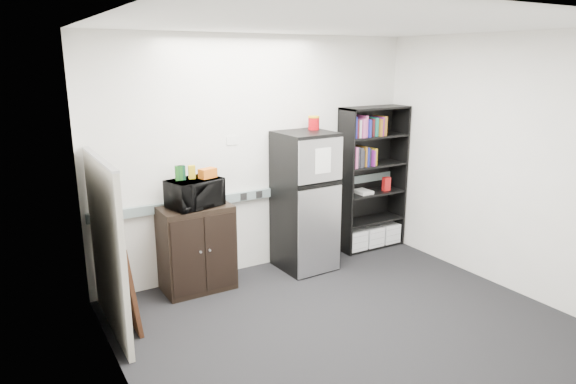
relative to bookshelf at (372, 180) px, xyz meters
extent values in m
plane|color=black|center=(-1.53, -1.57, -0.91)|extent=(4.00, 4.00, 0.00)
cube|color=silver|center=(-1.53, 0.18, 0.44)|extent=(4.00, 0.02, 2.70)
cube|color=silver|center=(0.47, -1.57, 0.44)|extent=(0.02, 3.50, 2.70)
cube|color=silver|center=(-3.53, -1.57, 0.44)|extent=(0.02, 3.50, 2.70)
cube|color=white|center=(-1.53, -1.57, 1.79)|extent=(4.00, 3.50, 0.02)
cube|color=gray|center=(-1.53, 0.15, -0.01)|extent=(3.92, 0.05, 0.10)
cube|color=white|center=(-1.88, 0.18, 0.64)|extent=(0.14, 0.00, 0.10)
cube|color=black|center=(-0.44, -0.01, 0.01)|extent=(0.02, 0.34, 1.85)
cube|color=black|center=(0.44, -0.01, 0.01)|extent=(0.02, 0.34, 1.85)
cube|color=black|center=(0.00, 0.16, 0.01)|extent=(0.90, 0.02, 1.85)
cube|color=black|center=(0.00, -0.01, 0.92)|extent=(0.90, 0.34, 0.02)
cube|color=black|center=(0.00, -0.01, -0.89)|extent=(0.85, 0.32, 0.03)
cube|color=black|center=(0.00, -0.01, -0.54)|extent=(0.85, 0.32, 0.03)
cube|color=black|center=(0.00, -0.01, -0.17)|extent=(0.85, 0.32, 0.02)
cube|color=black|center=(0.00, -0.01, 0.20)|extent=(0.85, 0.32, 0.02)
cube|color=black|center=(0.00, -0.01, 0.57)|extent=(0.85, 0.32, 0.02)
cube|color=white|center=(-0.28, -0.02, -0.76)|extent=(0.25, 0.30, 0.25)
cube|color=white|center=(0.00, -0.02, -0.76)|extent=(0.25, 0.30, 0.25)
cube|color=white|center=(0.28, -0.02, -0.76)|extent=(0.25, 0.30, 0.25)
cube|color=#A19C8F|center=(-3.43, -0.49, -0.11)|extent=(0.05, 1.30, 1.60)
cube|color=#B2B2B7|center=(-3.43, -0.49, 0.70)|extent=(0.06, 1.30, 0.02)
cube|color=black|center=(-2.44, -0.06, -0.45)|extent=(0.75, 0.47, 0.93)
cube|color=black|center=(-2.62, -0.30, -0.45)|extent=(0.34, 0.01, 0.82)
cube|color=black|center=(-2.26, -0.30, -0.45)|extent=(0.34, 0.01, 0.82)
cylinder|color=#B2B2B7|center=(-2.49, -0.31, -0.40)|extent=(0.02, 0.02, 0.02)
cylinder|color=#B2B2B7|center=(-2.39, -0.31, -0.40)|extent=(0.02, 0.02, 0.02)
imported|color=black|center=(-2.44, -0.08, 0.17)|extent=(0.61, 0.49, 0.29)
cube|color=#185217|center=(-2.59, -0.05, 0.39)|extent=(0.08, 0.06, 0.15)
cube|color=#0B331C|center=(-2.56, -0.05, 0.39)|extent=(0.07, 0.05, 0.15)
cube|color=gold|center=(-2.45, -0.05, 0.38)|extent=(0.08, 0.06, 0.14)
cube|color=#C35A13|center=(-2.29, -0.10, 0.36)|extent=(0.20, 0.15, 0.10)
cube|color=black|center=(-1.11, -0.14, -0.11)|extent=(0.63, 0.63, 1.61)
cube|color=#B7B6BB|center=(-1.11, -0.45, 0.44)|extent=(0.59, 0.04, 0.48)
cube|color=#B7B6BB|center=(-1.11, -0.45, -0.38)|extent=(0.59, 0.04, 1.03)
cube|color=black|center=(-1.11, -0.46, 0.16)|extent=(0.59, 0.03, 0.03)
cube|color=white|center=(-1.09, -0.47, 0.44)|extent=(0.21, 0.01, 0.28)
cube|color=black|center=(-1.11, -0.14, 0.71)|extent=(0.63, 0.63, 0.02)
cylinder|color=#B0080E|center=(-0.92, -0.02, 0.79)|extent=(0.13, 0.13, 0.16)
cylinder|color=gold|center=(-0.92, -0.02, 0.88)|extent=(0.13, 0.13, 0.02)
cube|color=#32190E|center=(-3.30, -0.46, -0.48)|extent=(0.13, 0.67, 0.86)
cube|color=beige|center=(-3.28, -0.46, -0.48)|extent=(0.08, 0.57, 0.73)
camera|label=1|loc=(-4.23, -5.01, 1.52)|focal=32.00mm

